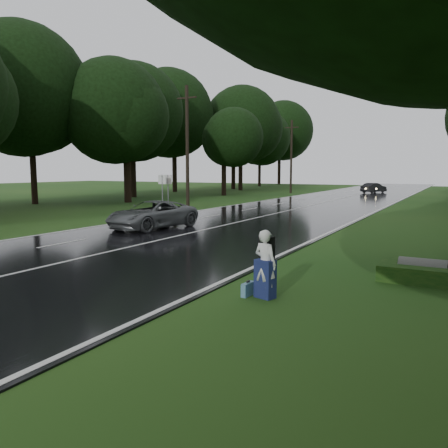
# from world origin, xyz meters

# --- Properties ---
(ground) EXTENTS (160.00, 160.00, 0.00)m
(ground) POSITION_xyz_m (0.00, 0.00, 0.00)
(ground) COLOR #214313
(ground) RESTS_ON ground
(road) EXTENTS (12.00, 140.00, 0.04)m
(road) POSITION_xyz_m (0.00, 20.00, 0.02)
(road) COLOR black
(road) RESTS_ON ground
(lane_center) EXTENTS (0.12, 140.00, 0.01)m
(lane_center) POSITION_xyz_m (0.00, 20.00, 0.04)
(lane_center) COLOR silver
(lane_center) RESTS_ON road
(grey_car) EXTENTS (3.02, 5.35, 1.41)m
(grey_car) POSITION_xyz_m (-2.67, 7.56, 0.74)
(grey_car) COLOR #535658
(grey_car) RESTS_ON road
(far_car) EXTENTS (2.87, 4.12, 1.29)m
(far_car) POSITION_xyz_m (0.95, 49.49, 0.68)
(far_car) COLOR black
(far_car) RESTS_ON road
(hitchhiker) EXTENTS (0.69, 0.66, 1.65)m
(hitchhiker) POSITION_xyz_m (7.36, -1.11, 0.77)
(hitchhiker) COLOR silver
(hitchhiker) RESTS_ON ground
(suitcase) EXTENTS (0.17, 0.47, 0.33)m
(suitcase) POSITION_xyz_m (6.94, -1.17, 0.16)
(suitcase) COLOR teal
(suitcase) RESTS_ON ground
(culvert) EXTENTS (1.24, 0.62, 0.62)m
(culvert) POSITION_xyz_m (10.53, 2.51, 0.00)
(culvert) COLOR slate
(culvert) RESTS_ON ground
(utility_pole_mid) EXTENTS (1.80, 0.28, 9.70)m
(utility_pole_mid) POSITION_xyz_m (-8.50, 19.82, 0.00)
(utility_pole_mid) COLOR black
(utility_pole_mid) RESTS_ON ground
(utility_pole_far) EXTENTS (1.80, 0.28, 9.32)m
(utility_pole_far) POSITION_xyz_m (-8.50, 44.19, 0.00)
(utility_pole_far) COLOR black
(utility_pole_far) RESTS_ON ground
(road_sign_a) EXTENTS (0.65, 0.10, 2.69)m
(road_sign_a) POSITION_xyz_m (-7.20, 14.60, 0.00)
(road_sign_a) COLOR white
(road_sign_a) RESTS_ON ground
(road_sign_b) EXTENTS (0.64, 0.10, 2.68)m
(road_sign_b) POSITION_xyz_m (-7.20, 15.28, 0.00)
(road_sign_b) COLOR white
(road_sign_b) RESTS_ON ground
(tree_left_d) EXTENTS (9.05, 9.05, 14.15)m
(tree_left_d) POSITION_xyz_m (-16.29, 21.53, 0.00)
(tree_left_d) COLOR black
(tree_left_d) RESTS_ON ground
(tree_left_e) EXTENTS (7.95, 7.95, 12.42)m
(tree_left_e) POSITION_xyz_m (-13.82, 35.80, 0.00)
(tree_left_e) COLOR black
(tree_left_e) RESTS_ON ground
(tree_left_f) EXTENTS (10.44, 10.44, 16.31)m
(tree_left_f) POSITION_xyz_m (-17.97, 48.59, 0.00)
(tree_left_f) COLOR black
(tree_left_f) RESTS_ON ground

